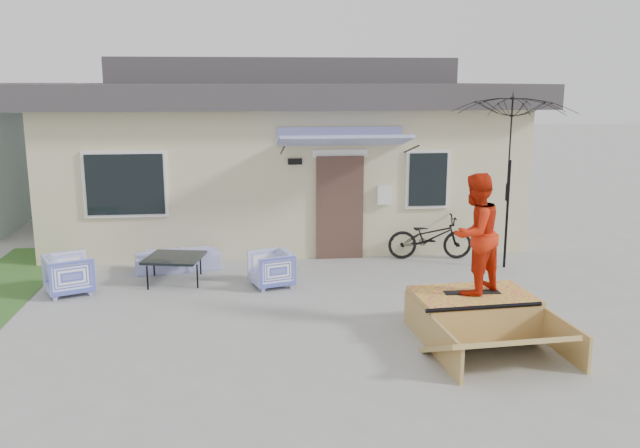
{
  "coord_description": "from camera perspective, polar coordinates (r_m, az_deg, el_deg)",
  "views": [
    {
      "loc": [
        -0.87,
        -8.69,
        3.57
      ],
      "look_at": [
        0.3,
        1.8,
        1.3
      ],
      "focal_mm": 37.55,
      "sensor_mm": 36.0,
      "label": 1
    }
  ],
  "objects": [
    {
      "name": "armchair_left",
      "position": [
        12.17,
        -20.6,
        -3.86
      ],
      "size": [
        0.93,
        0.95,
        0.76
      ],
      "primitive_type": "imported",
      "rotation": [
        0.0,
        0.0,
        2.0
      ],
      "color": "#3B47B9",
      "rests_on": "ground"
    },
    {
      "name": "coffee_table",
      "position": [
        12.37,
        -12.26,
        -3.78
      ],
      "size": [
        1.14,
        1.14,
        0.47
      ],
      "primitive_type": "cube",
      "rotation": [
        0.0,
        0.0,
        -0.21
      ],
      "color": "black",
      "rests_on": "ground"
    },
    {
      "name": "skater",
      "position": [
        9.73,
        13.08,
        -0.63
      ],
      "size": [
        1.07,
        1.02,
        1.73
      ],
      "primitive_type": "imported",
      "rotation": [
        0.0,
        0.0,
        3.76
      ],
      "color": "red",
      "rests_on": "skateboard"
    },
    {
      "name": "house",
      "position": [
        16.78,
        -3.39,
        6.55
      ],
      "size": [
        10.8,
        8.49,
        4.1
      ],
      "color": "beige",
      "rests_on": "ground"
    },
    {
      "name": "skate_ramp",
      "position": [
        10.0,
        12.87,
        -7.39
      ],
      "size": [
        1.82,
        2.33,
        0.55
      ],
      "primitive_type": null,
      "rotation": [
        0.0,
        0.0,
        0.07
      ],
      "color": "#A78346",
      "rests_on": "ground"
    },
    {
      "name": "skateboard",
      "position": [
        9.96,
        12.83,
        -5.65
      ],
      "size": [
        0.81,
        0.23,
        0.05
      ],
      "primitive_type": "cube",
      "rotation": [
        0.0,
        0.0,
        -0.03
      ],
      "color": "black",
      "rests_on": "skate_ramp"
    },
    {
      "name": "bicycle",
      "position": [
        13.77,
        9.37,
        -0.71
      ],
      "size": [
        1.76,
        0.75,
        1.09
      ],
      "primitive_type": "imported",
      "rotation": [
        0.0,
        0.0,
        1.48
      ],
      "color": "black",
      "rests_on": "ground"
    },
    {
      "name": "armchair_right",
      "position": [
        11.83,
        -4.19,
        -3.69
      ],
      "size": [
        0.81,
        0.84,
        0.7
      ],
      "primitive_type": "imported",
      "rotation": [
        0.0,
        0.0,
        -1.26
      ],
      "color": "#3B47B9",
      "rests_on": "ground"
    },
    {
      "name": "loveseat",
      "position": [
        13.14,
        -12.03,
        -2.49
      ],
      "size": [
        1.65,
        0.74,
        0.62
      ],
      "primitive_type": "imported",
      "rotation": [
        0.0,
        0.0,
        3.32
      ],
      "color": "#3B47B9",
      "rests_on": "ground"
    },
    {
      "name": "patio_umbrella",
      "position": [
        13.22,
        15.83,
        3.76
      ],
      "size": [
        2.34,
        2.17,
        2.2
      ],
      "color": "black",
      "rests_on": "ground"
    },
    {
      "name": "ground",
      "position": [
        9.43,
        -0.61,
        -10.1
      ],
      "size": [
        90.0,
        90.0,
        0.0
      ],
      "primitive_type": "plane",
      "color": "gray",
      "rests_on": "ground"
    }
  ]
}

